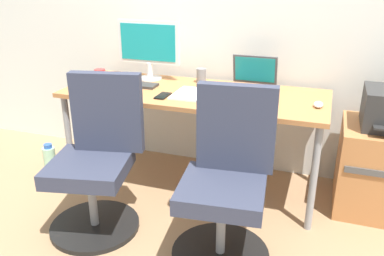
{
  "coord_description": "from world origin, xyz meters",
  "views": [
    {
      "loc": [
        0.85,
        -2.49,
        1.49
      ],
      "look_at": [
        0.0,
        -0.05,
        0.46
      ],
      "focal_mm": 37.57,
      "sensor_mm": 36.0,
      "label": 1
    }
  ],
  "objects_px": {
    "office_chair_right": "(226,184)",
    "desktop_monitor": "(149,46)",
    "water_bottle_on_floor": "(50,164)",
    "coffee_mug": "(100,75)",
    "office_chair_left": "(97,162)",
    "open_laptop": "(252,82)",
    "side_cabinet": "(384,169)"
  },
  "relations": [
    {
      "from": "office_chair_right",
      "to": "desktop_monitor",
      "type": "relative_size",
      "value": 1.96
    },
    {
      "from": "water_bottle_on_floor",
      "to": "coffee_mug",
      "type": "bearing_deg",
      "value": 52.93
    },
    {
      "from": "office_chair_left",
      "to": "office_chair_right",
      "type": "xyz_separation_m",
      "value": [
        0.79,
        0.0,
        0.0
      ]
    },
    {
      "from": "office_chair_right",
      "to": "coffee_mug",
      "type": "relative_size",
      "value": 10.22
    },
    {
      "from": "water_bottle_on_floor",
      "to": "open_laptop",
      "type": "distance_m",
      "value": 1.59
    },
    {
      "from": "office_chair_left",
      "to": "coffee_mug",
      "type": "height_order",
      "value": "office_chair_left"
    },
    {
      "from": "office_chair_left",
      "to": "open_laptop",
      "type": "xyz_separation_m",
      "value": [
        0.74,
        0.84,
        0.34
      ]
    },
    {
      "from": "office_chair_left",
      "to": "open_laptop",
      "type": "distance_m",
      "value": 1.18
    },
    {
      "from": "office_chair_right",
      "to": "open_laptop",
      "type": "relative_size",
      "value": 3.03
    },
    {
      "from": "water_bottle_on_floor",
      "to": "open_laptop",
      "type": "relative_size",
      "value": 1.0
    },
    {
      "from": "side_cabinet",
      "to": "open_laptop",
      "type": "xyz_separation_m",
      "value": [
        -0.91,
        0.09,
        0.48
      ]
    },
    {
      "from": "coffee_mug",
      "to": "open_laptop",
      "type": "bearing_deg",
      "value": 8.28
    },
    {
      "from": "water_bottle_on_floor",
      "to": "coffee_mug",
      "type": "xyz_separation_m",
      "value": [
        0.27,
        0.35,
        0.61
      ]
    },
    {
      "from": "desktop_monitor",
      "to": "coffee_mug",
      "type": "distance_m",
      "value": 0.42
    },
    {
      "from": "open_laptop",
      "to": "coffee_mug",
      "type": "bearing_deg",
      "value": -171.72
    },
    {
      "from": "desktop_monitor",
      "to": "coffee_mug",
      "type": "xyz_separation_m",
      "value": [
        -0.32,
        -0.19,
        -0.2
      ]
    },
    {
      "from": "office_chair_right",
      "to": "coffee_mug",
      "type": "xyz_separation_m",
      "value": [
        -1.15,
        0.68,
        0.33
      ]
    },
    {
      "from": "side_cabinet",
      "to": "coffee_mug",
      "type": "bearing_deg",
      "value": -177.92
    },
    {
      "from": "office_chair_left",
      "to": "desktop_monitor",
      "type": "distance_m",
      "value": 1.02
    },
    {
      "from": "office_chair_left",
      "to": "desktop_monitor",
      "type": "height_order",
      "value": "desktop_monitor"
    },
    {
      "from": "office_chair_left",
      "to": "water_bottle_on_floor",
      "type": "bearing_deg",
      "value": 151.92
    },
    {
      "from": "office_chair_right",
      "to": "desktop_monitor",
      "type": "xyz_separation_m",
      "value": [
        -0.83,
        0.87,
        0.54
      ]
    },
    {
      "from": "side_cabinet",
      "to": "office_chair_left",
      "type": "bearing_deg",
      "value": -155.35
    },
    {
      "from": "open_laptop",
      "to": "coffee_mug",
      "type": "relative_size",
      "value": 3.37
    },
    {
      "from": "side_cabinet",
      "to": "open_laptop",
      "type": "distance_m",
      "value": 1.03
    },
    {
      "from": "open_laptop",
      "to": "water_bottle_on_floor",
      "type": "bearing_deg",
      "value": -159.49
    },
    {
      "from": "water_bottle_on_floor",
      "to": "desktop_monitor",
      "type": "xyz_separation_m",
      "value": [
        0.58,
        0.54,
        0.81
      ]
    },
    {
      "from": "office_chair_left",
      "to": "desktop_monitor",
      "type": "relative_size",
      "value": 1.96
    },
    {
      "from": "office_chair_left",
      "to": "water_bottle_on_floor",
      "type": "height_order",
      "value": "office_chair_left"
    },
    {
      "from": "office_chair_right",
      "to": "water_bottle_on_floor",
      "type": "distance_m",
      "value": 1.48
    },
    {
      "from": "office_chair_left",
      "to": "desktop_monitor",
      "type": "bearing_deg",
      "value": 92.75
    },
    {
      "from": "water_bottle_on_floor",
      "to": "desktop_monitor",
      "type": "distance_m",
      "value": 1.14
    }
  ]
}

